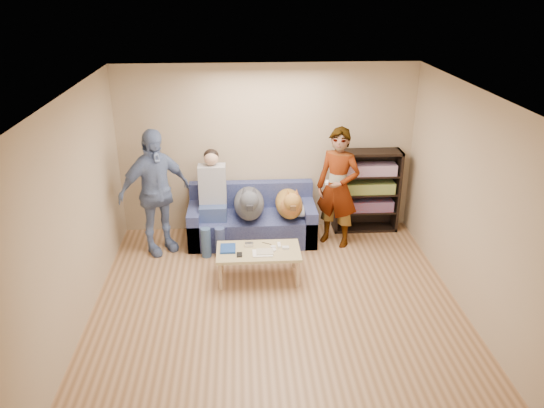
{
  "coord_description": "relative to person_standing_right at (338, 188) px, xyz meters",
  "views": [
    {
      "loc": [
        -0.4,
        -5.25,
        3.73
      ],
      "look_at": [
        0.0,
        1.2,
        0.95
      ],
      "focal_mm": 35.0,
      "sensor_mm": 36.0,
      "label": 1
    }
  ],
  "objects": [
    {
      "name": "controller_b",
      "position": [
        -0.84,
        -0.94,
        -0.46
      ],
      "size": [
        0.09,
        0.06,
        0.03
      ],
      "primitive_type": "cube",
      "color": "silver",
      "rests_on": "coffee_table"
    },
    {
      "name": "camera_silver",
      "position": [
        -1.32,
        -0.84,
        -0.45
      ],
      "size": [
        0.11,
        0.06,
        0.05
      ],
      "primitive_type": "cube",
      "color": "silver",
      "rests_on": "coffee_table"
    },
    {
      "name": "pen_black",
      "position": [
        -1.08,
        -0.78,
        -0.47
      ],
      "size": [
        0.13,
        0.08,
        0.01
      ],
      "primitive_type": "cylinder",
      "rotation": [
        0.0,
        1.57,
        -0.52
      ],
      "color": "black",
      "rests_on": "coffee_table"
    },
    {
      "name": "wall_right",
      "position": [
        1.24,
        -1.87,
        0.41
      ],
      "size": [
        0.0,
        5.0,
        5.0
      ],
      "primitive_type": "plane",
      "rotation": [
        1.57,
        0.0,
        -1.57
      ],
      "color": "tan",
      "rests_on": "ground"
    },
    {
      "name": "blanket",
      "position": [
        -0.52,
        0.1,
        -0.39
      ],
      "size": [
        0.44,
        0.37,
        0.15
      ],
      "primitive_type": "ellipsoid",
      "color": "#B4B4B9",
      "rests_on": "sofa"
    },
    {
      "name": "headphone_cup_a",
      "position": [
        -1.0,
        -0.98,
        -0.46
      ],
      "size": [
        0.07,
        0.07,
        0.02
      ],
      "primitive_type": "cylinder",
      "color": "white",
      "rests_on": "coffee_table"
    },
    {
      "name": "wall_left",
      "position": [
        -3.26,
        -1.87,
        0.41
      ],
      "size": [
        0.0,
        5.0,
        5.0
      ],
      "primitive_type": "plane",
      "rotation": [
        1.57,
        0.0,
        1.57
      ],
      "color": "tan",
      "rests_on": "ground"
    },
    {
      "name": "held_controller",
      "position": [
        -0.2,
        -0.2,
        0.17
      ],
      "size": [
        0.07,
        0.13,
        0.03
      ],
      "primitive_type": "cube",
      "rotation": [
        0.0,
        0.0,
        -0.24
      ],
      "color": "white",
      "rests_on": "person_standing_right"
    },
    {
      "name": "wall_back",
      "position": [
        -1.01,
        0.63,
        0.41
      ],
      "size": [
        4.5,
        0.0,
        4.5
      ],
      "primitive_type": "plane",
      "rotation": [
        1.57,
        0.0,
        0.0
      ],
      "color": "tan",
      "rests_on": "ground"
    },
    {
      "name": "person_standing_right",
      "position": [
        0.0,
        0.0,
        0.0
      ],
      "size": [
        0.78,
        0.72,
        1.79
      ],
      "primitive_type": "imported",
      "rotation": [
        0.0,
        0.0,
        -0.59
      ],
      "color": "gray",
      "rests_on": "ground"
    },
    {
      "name": "bookshelf",
      "position": [
        0.54,
        0.46,
        -0.21
      ],
      "size": [
        1.0,
        0.34,
        1.3
      ],
      "color": "black",
      "rests_on": "ground"
    },
    {
      "name": "headphone_cup_b",
      "position": [
        -1.0,
        -0.9,
        -0.46
      ],
      "size": [
        0.07,
        0.07,
        0.02
      ],
      "primitive_type": "cylinder",
      "color": "silver",
      "rests_on": "coffee_table"
    },
    {
      "name": "notebook_blue",
      "position": [
        -1.6,
        -0.91,
        -0.46
      ],
      "size": [
        0.2,
        0.26,
        0.03
      ],
      "primitive_type": "cube",
      "color": "navy",
      "rests_on": "coffee_table"
    },
    {
      "name": "ground",
      "position": [
        -1.01,
        -1.87,
        -0.89
      ],
      "size": [
        5.0,
        5.0,
        0.0
      ],
      "primitive_type": "plane",
      "color": "olive",
      "rests_on": "ground"
    },
    {
      "name": "wall_front",
      "position": [
        -1.01,
        -4.37,
        0.41
      ],
      "size": [
        4.5,
        0.0,
        4.5
      ],
      "primitive_type": "plane",
      "rotation": [
        -1.57,
        0.0,
        0.0
      ],
      "color": "tan",
      "rests_on": "ground"
    },
    {
      "name": "sofa",
      "position": [
        -1.26,
        0.23,
        -0.61
      ],
      "size": [
        1.9,
        0.85,
        0.82
      ],
      "color": "#515B93",
      "rests_on": "ground"
    },
    {
      "name": "wallet",
      "position": [
        -1.45,
        -1.08,
        -0.47
      ],
      "size": [
        0.07,
        0.12,
        0.02
      ],
      "primitive_type": "cube",
      "color": "black",
      "rests_on": "coffee_table"
    },
    {
      "name": "person_seated",
      "position": [
        -1.83,
        0.1,
        -0.12
      ],
      "size": [
        0.4,
        0.73,
        1.47
      ],
      "color": "#3C4E85",
      "rests_on": "sofa"
    },
    {
      "name": "dog_gray",
      "position": [
        -1.3,
        0.06,
        -0.23
      ],
      "size": [
        0.45,
        1.27,
        0.65
      ],
      "color": "#4C4E56",
      "rests_on": "sofa"
    },
    {
      "name": "pen_orange",
      "position": [
        -1.22,
        -1.12,
        -0.47
      ],
      "size": [
        0.13,
        0.06,
        0.01
      ],
      "primitive_type": "cylinder",
      "rotation": [
        0.0,
        1.57,
        0.35
      ],
      "color": "gold",
      "rests_on": "coffee_table"
    },
    {
      "name": "magazine",
      "position": [
        -1.12,
        -1.04,
        -0.45
      ],
      "size": [
        0.22,
        0.17,
        0.01
      ],
      "primitive_type": "cube",
      "color": "beige",
      "rests_on": "coffee_table"
    },
    {
      "name": "ceiling",
      "position": [
        -1.01,
        -1.87,
        1.71
      ],
      "size": [
        5.0,
        5.0,
        0.0
      ],
      "primitive_type": "plane",
      "rotation": [
        3.14,
        0.0,
        0.0
      ],
      "color": "white",
      "rests_on": "ground"
    },
    {
      "name": "controller_a",
      "position": [
        -0.92,
        -0.86,
        -0.46
      ],
      "size": [
        0.04,
        0.13,
        0.03
      ],
      "primitive_type": "cube",
      "color": "white",
      "rests_on": "coffee_table"
    },
    {
      "name": "coffee_table",
      "position": [
        -1.2,
        -0.96,
        -0.52
      ],
      "size": [
        1.1,
        0.6,
        0.42
      ],
      "color": "tan",
      "rests_on": "ground"
    },
    {
      "name": "papers",
      "position": [
        -1.15,
        -1.06,
        -0.47
      ],
      "size": [
        0.26,
        0.2,
        0.02
      ],
      "primitive_type": "cube",
      "color": "white",
      "rests_on": "coffee_table"
    },
    {
      "name": "person_standing_left",
      "position": [
        -2.63,
        -0.08,
        0.03
      ],
      "size": [
        1.15,
        0.98,
        1.84
      ],
      "primitive_type": "imported",
      "rotation": [
        0.0,
        0.0,
        0.59
      ],
      "color": "#778DBF",
      "rests_on": "ground"
    },
    {
      "name": "dog_tan",
      "position": [
        -0.7,
        0.06,
        -0.26
      ],
      "size": [
        0.4,
        1.16,
        0.59
      ],
      "color": "#A97933",
      "rests_on": "sofa"
    }
  ]
}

